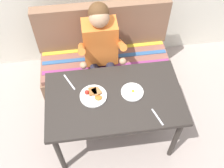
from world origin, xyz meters
name	(u,v)px	position (x,y,z in m)	size (l,w,h in m)	color
ground_plane	(114,135)	(0.00, 0.00, 0.00)	(8.00, 8.00, 0.00)	#A7988F
table	(114,102)	(0.00, 0.00, 0.65)	(1.20, 0.70, 0.73)	#2C2622
couch	(105,62)	(0.00, 0.76, 0.33)	(1.44, 0.56, 1.00)	#825D46
person	(101,48)	(-0.05, 0.59, 0.74)	(0.45, 0.61, 1.21)	orange
plate_breakfast	(94,95)	(-0.18, 0.03, 0.74)	(0.24, 0.24, 0.05)	white
plate_eggs	(132,92)	(0.16, 0.03, 0.74)	(0.20, 0.20, 0.04)	white
fork	(157,117)	(0.32, -0.25, 0.73)	(0.01, 0.17, 0.01)	silver
knife	(69,82)	(-0.38, 0.21, 0.73)	(0.01, 0.20, 0.01)	silver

